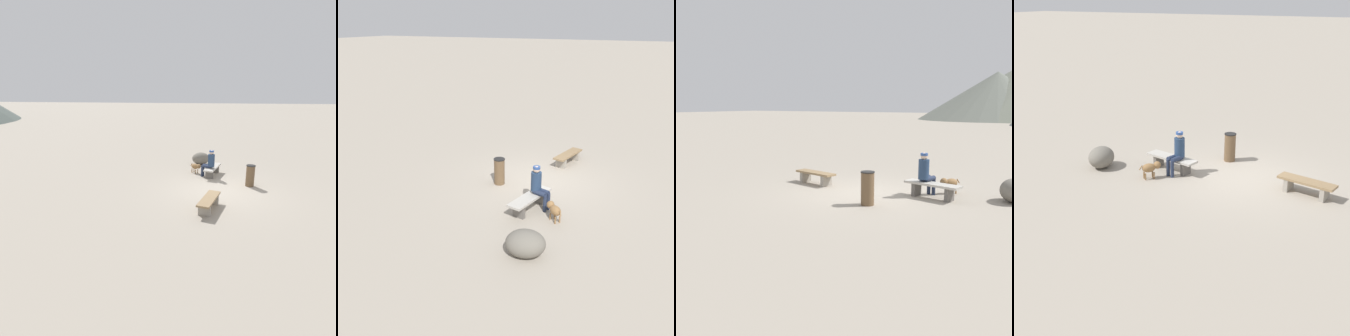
% 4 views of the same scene
% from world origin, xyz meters
% --- Properties ---
extents(ground, '(210.00, 210.00, 0.06)m').
position_xyz_m(ground, '(0.00, 0.00, -0.03)').
color(ground, '#9E9384').
extents(bench_left, '(1.67, 0.77, 0.43)m').
position_xyz_m(bench_left, '(-2.10, 0.35, 0.30)').
color(bench_left, gray).
rests_on(bench_left, ground).
extents(bench_right, '(1.79, 0.82, 0.46)m').
position_xyz_m(bench_right, '(2.09, 0.40, 0.34)').
color(bench_right, '#605B56').
rests_on(bench_right, ground).
extents(seated_person, '(0.43, 0.64, 1.33)m').
position_xyz_m(seated_person, '(1.80, 0.55, 0.76)').
color(seated_person, navy).
rests_on(seated_person, ground).
extents(dog, '(0.53, 0.57, 0.51)m').
position_xyz_m(dog, '(2.34, 1.25, 0.35)').
color(dog, olive).
rests_on(dog, ground).
extents(trash_bin, '(0.39, 0.39, 0.94)m').
position_xyz_m(trash_bin, '(0.80, -1.28, 0.47)').
color(trash_bin, brown).
rests_on(trash_bin, ground).
extents(boulder, '(1.04, 1.17, 0.68)m').
position_xyz_m(boulder, '(4.24, 1.15, 0.34)').
color(boulder, '#6B665B').
rests_on(boulder, ground).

